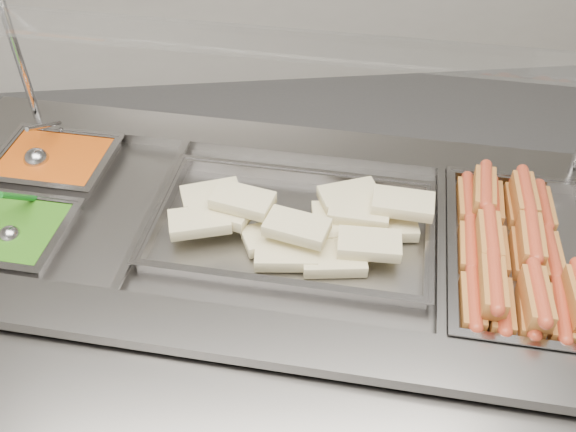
{
  "coord_description": "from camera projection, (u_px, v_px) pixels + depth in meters",
  "views": [
    {
      "loc": [
        -0.12,
        -0.72,
        1.93
      ],
      "look_at": [
        -0.02,
        0.4,
        0.89
      ],
      "focal_mm": 40.0,
      "sensor_mm": 36.0,
      "label": 1
    }
  ],
  "objects": [
    {
      "name": "steam_counter",
      "position": [
        272.0,
        329.0,
        1.85
      ],
      "size": [
        1.96,
        1.24,
        0.87
      ],
      "color": "gray",
      "rests_on": "ground"
    },
    {
      "name": "tray_rail",
      "position": [
        219.0,
        411.0,
        1.23
      ],
      "size": [
        1.74,
        0.78,
        0.05
      ],
      "color": "gray",
      "rests_on": "steam_counter"
    },
    {
      "name": "sneeze_guard",
      "position": [
        283.0,
        47.0,
        1.47
      ],
      "size": [
        1.61,
        0.69,
        0.42
      ],
      "color": "silver",
      "rests_on": "steam_counter"
    },
    {
      "name": "pan_hotdogs",
      "position": [
        520.0,
        263.0,
        1.5
      ],
      "size": [
        0.45,
        0.6,
        0.1
      ],
      "color": "gray",
      "rests_on": "steam_counter"
    },
    {
      "name": "pan_wraps",
      "position": [
        292.0,
        231.0,
        1.56
      ],
      "size": [
        0.73,
        0.54,
        0.07
      ],
      "color": "gray",
      "rests_on": "steam_counter"
    },
    {
      "name": "pan_beans",
      "position": [
        57.0,
        169.0,
        1.76
      ],
      "size": [
        0.34,
        0.3,
        0.1
      ],
      "color": "gray",
      "rests_on": "steam_counter"
    },
    {
      "name": "pan_peas",
      "position": [
        7.0,
        240.0,
        1.56
      ],
      "size": [
        0.34,
        0.3,
        0.1
      ],
      "color": "gray",
      "rests_on": "steam_counter"
    },
    {
      "name": "hotdogs_in_buns",
      "position": [
        513.0,
        250.0,
        1.47
      ],
      "size": [
        0.35,
        0.53,
        0.11
      ],
      "color": "#A95523",
      "rests_on": "pan_hotdogs"
    },
    {
      "name": "tortilla_wraps",
      "position": [
        313.0,
        224.0,
        1.52
      ],
      "size": [
        0.64,
        0.32,
        0.1
      ],
      "color": "#CDBD8A",
      "rests_on": "pan_wraps"
    },
    {
      "name": "ladle",
      "position": [
        37.0,
        158.0,
        1.72
      ],
      "size": [
        0.08,
        0.19,
        0.14
      ],
      "color": "#A1A1A6",
      "rests_on": "pan_beans"
    },
    {
      "name": "serving_spoon",
      "position": [
        12.0,
        229.0,
        1.52
      ],
      "size": [
        0.07,
        0.16,
        0.14
      ],
      "color": "#A1A1A6",
      "rests_on": "pan_peas"
    }
  ]
}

